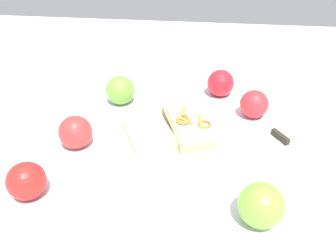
{
  "coord_description": "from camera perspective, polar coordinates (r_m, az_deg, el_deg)",
  "views": [
    {
      "loc": [
        -0.08,
        0.63,
        0.43
      ],
      "look_at": [
        0.0,
        0.0,
        0.03
      ],
      "focal_mm": 35.89,
      "sensor_mm": 36.0,
      "label": 1
    }
  ],
  "objects": [
    {
      "name": "drinking_glass",
      "position": [
        0.99,
        -14.74,
        9.0
      ],
      "size": [
        0.07,
        0.07,
        0.13
      ],
      "primitive_type": "cylinder",
      "color": "silver",
      "rests_on": "ground_plane"
    },
    {
      "name": "apple_1",
      "position": [
        0.96,
        8.91,
        7.22
      ],
      "size": [
        0.09,
        0.09,
        0.08
      ],
      "primitive_type": "sphere",
      "rotation": [
        0.0,
        0.0,
        1.86
      ],
      "color": "red",
      "rests_on": "ground_plane"
    },
    {
      "name": "apple_4",
      "position": [
        0.75,
        -15.45,
        -1.01
      ],
      "size": [
        0.09,
        0.09,
        0.07
      ],
      "primitive_type": "sphere",
      "rotation": [
        0.0,
        0.0,
        4.49
      ],
      "color": "red",
      "rests_on": "ground_plane"
    },
    {
      "name": "bread_slice_side",
      "position": [
        0.75,
        -3.4,
        -1.1
      ],
      "size": [
        0.15,
        0.17,
        0.02
      ],
      "primitive_type": "cube",
      "rotation": [
        0.0,
        0.0,
        2.04
      ],
      "color": "beige",
      "rests_on": "plate"
    },
    {
      "name": "knife",
      "position": [
        0.8,
        19.13,
        -2.34
      ],
      "size": [
        0.07,
        0.11,
        0.02
      ],
      "rotation": [
        0.0,
        0.0,
        2.12
      ],
      "color": "silver",
      "rests_on": "ground_plane"
    },
    {
      "name": "apple_0",
      "position": [
        0.65,
        -22.91,
        -8.58
      ],
      "size": [
        0.09,
        0.09,
        0.07
      ],
      "primitive_type": "sphere",
      "rotation": [
        0.0,
        0.0,
        1.13
      ],
      "color": "red",
      "rests_on": "ground_plane"
    },
    {
      "name": "apple_3",
      "position": [
        0.91,
        -8.1,
        6.06
      ],
      "size": [
        0.1,
        0.1,
        0.08
      ],
      "primitive_type": "sphere",
      "rotation": [
        0.0,
        0.0,
        2.77
      ],
      "color": "#6CAC38",
      "rests_on": "ground_plane"
    },
    {
      "name": "apple_2",
      "position": [
        0.58,
        15.55,
        -12.83
      ],
      "size": [
        0.1,
        0.1,
        0.08
      ],
      "primitive_type": "sphere",
      "rotation": [
        0.0,
        0.0,
        2.0
      ],
      "color": "#7ABA39",
      "rests_on": "ground_plane"
    },
    {
      "name": "ground_plane",
      "position": [
        0.77,
        -0.0,
        -2.03
      ],
      "size": [
        2.0,
        2.0,
        0.0
      ],
      "primitive_type": "plane",
      "color": "silver",
      "rests_on": "ground"
    },
    {
      "name": "apple_5",
      "position": [
        0.87,
        14.42,
        3.61
      ],
      "size": [
        0.08,
        0.08,
        0.07
      ],
      "primitive_type": "sphere",
      "rotation": [
        0.0,
        0.0,
        4.53
      ],
      "color": "red",
      "rests_on": "ground_plane"
    },
    {
      "name": "plate",
      "position": [
        0.77,
        -0.0,
        -1.65
      ],
      "size": [
        0.29,
        0.29,
        0.01
      ],
      "primitive_type": "cylinder",
      "color": "white",
      "rests_on": "ground_plane"
    },
    {
      "name": "sandwich",
      "position": [
        0.77,
        3.35,
        0.36
      ],
      "size": [
        0.14,
        0.19,
        0.05
      ],
      "rotation": [
        0.0,
        0.0,
        1.94
      ],
      "color": "tan",
      "rests_on": "plate"
    }
  ]
}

